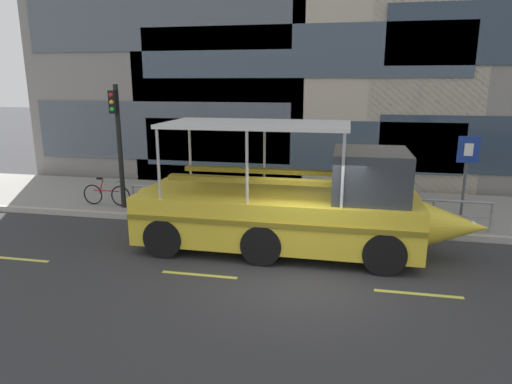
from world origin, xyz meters
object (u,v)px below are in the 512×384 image
leaned_bicycle (107,195)px  pedestrian_near_bow (400,186)px  parking_sign (467,165)px  traffic_light_pole (118,135)px  duck_tour_boat (297,208)px

leaned_bicycle → pedestrian_near_bow: bearing=2.3°
leaned_bicycle → pedestrian_near_bow: pedestrian_near_bow is taller
parking_sign → traffic_light_pole: bearing=-178.3°
parking_sign → pedestrian_near_bow: parking_sign is taller
leaned_bicycle → duck_tour_boat: 7.26m
duck_tour_boat → leaned_bicycle: bearing=160.4°
parking_sign → leaned_bicycle: size_ratio=1.51×
leaned_bicycle → pedestrian_near_bow: size_ratio=1.02×
duck_tour_boat → pedestrian_near_bow: size_ratio=5.24×
parking_sign → leaned_bicycle: 11.52m
traffic_light_pole → pedestrian_near_bow: (8.98, 0.57, -1.44)m
duck_tour_boat → parking_sign: bearing=29.1°
traffic_light_pole → duck_tour_boat: traffic_light_pole is taller
leaned_bicycle → pedestrian_near_bow: (9.67, 0.39, 0.65)m
traffic_light_pole → parking_sign: traffic_light_pole is taller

